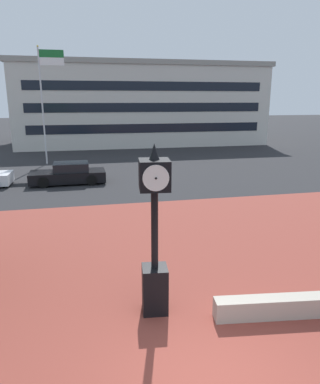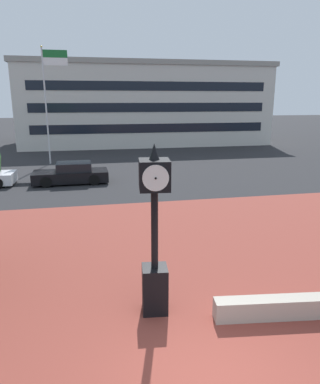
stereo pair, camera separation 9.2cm
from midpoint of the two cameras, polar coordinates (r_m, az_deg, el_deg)
The scene contains 7 objects.
ground_plane at distance 7.47m, azimuth 8.31°, elevation -27.59°, with size 200.00×200.00×0.00m, color #262628.
plaza_brick_paving at distance 10.49m, azimuth 1.13°, elevation -13.81°, with size 44.00×15.66×0.01m, color brown.
planter_wall at distance 9.27m, azimuth 19.15°, elevation -17.09°, with size 3.20×0.40×0.50m, color #ADA393.
street_clock at distance 8.29m, azimuth -0.55°, elevation -7.46°, with size 0.74×0.79×4.08m.
car_street_mid at distance 22.40m, azimuth -13.87°, elevation 2.83°, with size 4.50×2.01×1.28m.
flagpole_primary at distance 29.33m, azimuth -17.35°, elevation 14.80°, with size 1.90×0.14×8.83m.
civic_building at distance 43.85m, azimuth -2.82°, elevation 13.92°, with size 27.39×13.88×8.85m.
Camera 2 is at (-1.97, -5.17, 5.01)m, focal length 33.29 mm.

